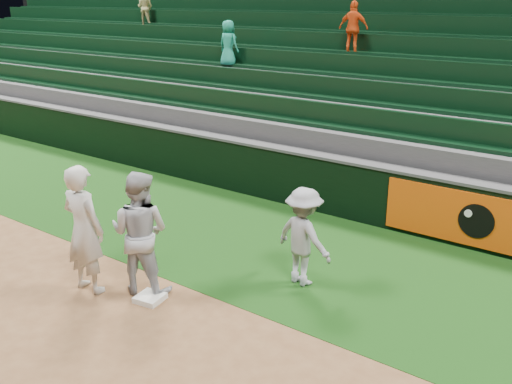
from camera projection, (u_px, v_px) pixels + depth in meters
ground at (139, 309)px, 8.50m from camera, size 70.00×70.00×0.00m
foul_grass at (258, 242)px, 10.79m from camera, size 36.00×4.20×0.01m
first_base at (150, 298)px, 8.72m from camera, size 0.45×0.45×0.09m
first_baseman at (84, 229)px, 8.73m from camera, size 0.79×0.55×2.06m
baserunner at (140, 233)px, 8.73m from camera, size 1.15×1.02×1.96m
base_coach at (304, 237)px, 9.00m from camera, size 1.14×0.78×1.62m
field_wall at (319, 182)px, 12.24m from camera, size 36.00×0.45×1.25m
stadium_seating at (393, 106)px, 14.78m from camera, size 36.00×5.95×5.59m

